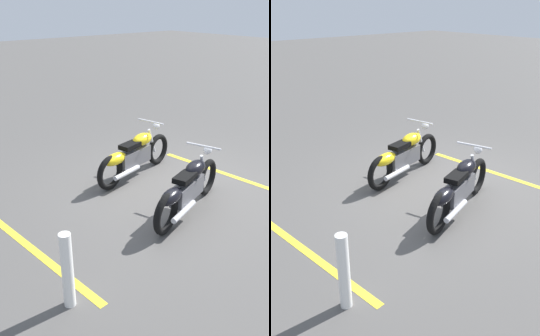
# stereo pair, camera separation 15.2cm
# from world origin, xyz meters

# --- Properties ---
(ground_plane) EXTENTS (60.00, 60.00, 0.00)m
(ground_plane) POSITION_xyz_m (0.00, 0.00, 0.00)
(ground_plane) COLOR #514F4C
(motorcycle_bright_foreground) EXTENTS (2.20, 0.76, 1.04)m
(motorcycle_bright_foreground) POSITION_xyz_m (0.27, -0.82, 0.46)
(motorcycle_bright_foreground) COLOR black
(motorcycle_bright_foreground) RESTS_ON ground
(motorcycle_dark_foreground) EXTENTS (2.16, 0.86, 1.04)m
(motorcycle_dark_foreground) POSITION_xyz_m (0.53, 0.86, 0.46)
(motorcycle_dark_foreground) COLOR black
(motorcycle_dark_foreground) RESTS_ON ground
(bollard_post) EXTENTS (0.14, 0.14, 0.97)m
(bollard_post) POSITION_xyz_m (3.14, 1.44, 0.49)
(bollard_post) COLOR white
(bollard_post) RESTS_ON ground
(parking_stripe_near) EXTENTS (0.39, 3.20, 0.01)m
(parking_stripe_near) POSITION_xyz_m (-1.26, 0.34, 0.00)
(parking_stripe_near) COLOR yellow
(parking_stripe_near) RESTS_ON ground
(parking_stripe_mid) EXTENTS (0.39, 3.20, 0.01)m
(parking_stripe_mid) POSITION_xyz_m (2.99, 0.13, 0.00)
(parking_stripe_mid) COLOR yellow
(parking_stripe_mid) RESTS_ON ground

